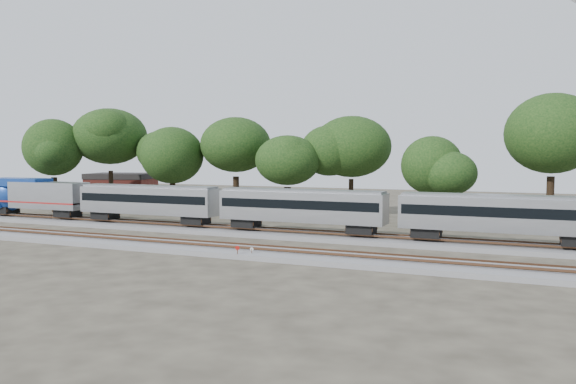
% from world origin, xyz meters
% --- Properties ---
extents(ground, '(160.00, 160.00, 0.00)m').
position_xyz_m(ground, '(0.00, 0.00, 0.00)').
color(ground, '#383328').
rests_on(ground, ground).
extents(track_far, '(160.00, 5.00, 0.73)m').
position_xyz_m(track_far, '(0.00, 6.00, 0.21)').
color(track_far, slate).
rests_on(track_far, ground).
extents(track_near, '(160.00, 5.00, 0.73)m').
position_xyz_m(track_near, '(0.00, -4.00, 0.21)').
color(track_near, slate).
rests_on(track_near, ground).
extents(train, '(103.07, 2.94, 4.33)m').
position_xyz_m(train, '(14.75, 6.00, 3.06)').
color(train, '#B4B7BC').
rests_on(train, ground).
extents(switch_stand_red, '(0.33, 0.06, 1.02)m').
position_xyz_m(switch_stand_red, '(5.30, -6.25, 0.65)').
color(switch_stand_red, '#512D19').
rests_on(switch_stand_red, ground).
extents(switch_stand_white, '(0.26, 0.14, 0.86)m').
position_xyz_m(switch_stand_white, '(6.18, -5.58, 0.55)').
color(switch_stand_white, '#512D19').
rests_on(switch_stand_white, ground).
extents(switch_lever, '(0.58, 0.48, 0.30)m').
position_xyz_m(switch_lever, '(6.01, -5.74, 0.15)').
color(switch_lever, '#512D19').
rests_on(switch_lever, ground).
extents(brick_building, '(11.35, 9.17, 4.80)m').
position_xyz_m(brick_building, '(-34.96, 29.72, 2.42)').
color(brick_building, maroon).
rests_on(brick_building, ground).
extents(tree_0, '(9.00, 9.00, 12.68)m').
position_xyz_m(tree_0, '(-34.00, 14.55, 8.84)').
color(tree_0, black).
rests_on(tree_0, ground).
extents(tree_1, '(10.57, 10.57, 14.90)m').
position_xyz_m(tree_1, '(-28.18, 19.17, 10.39)').
color(tree_1, black).
rests_on(tree_1, ground).
extents(tree_2, '(7.91, 7.91, 11.15)m').
position_xyz_m(tree_2, '(-18.31, 19.78, 7.76)').
color(tree_2, black).
rests_on(tree_2, ground).
extents(tree_3, '(9.33, 9.33, 13.16)m').
position_xyz_m(tree_3, '(-10.19, 22.68, 9.17)').
color(tree_3, black).
rests_on(tree_3, ground).
extents(tree_4, '(7.30, 7.30, 10.30)m').
position_xyz_m(tree_4, '(-1.61, 20.07, 7.16)').
color(tree_4, black).
rests_on(tree_4, ground).
extents(tree_5, '(9.03, 9.03, 12.73)m').
position_xyz_m(tree_5, '(5.13, 24.97, 8.87)').
color(tree_5, black).
rests_on(tree_5, ground).
extents(tree_6, '(6.90, 6.90, 9.72)m').
position_xyz_m(tree_6, '(16.26, 17.41, 6.76)').
color(tree_6, black).
rests_on(tree_6, ground).
extents(tree_7, '(10.40, 10.40, 14.66)m').
position_xyz_m(tree_7, '(28.11, 24.45, 10.22)').
color(tree_7, black).
rests_on(tree_7, ground).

